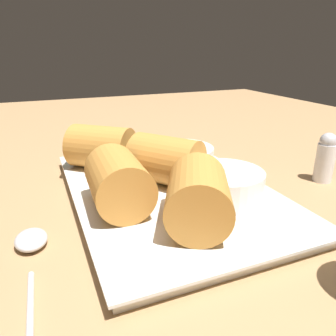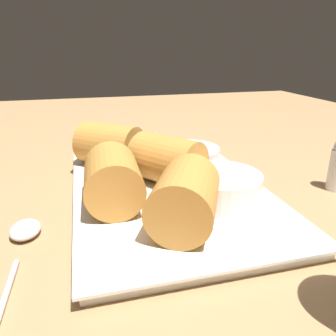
% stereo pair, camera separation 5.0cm
% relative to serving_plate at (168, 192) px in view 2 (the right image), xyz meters
% --- Properties ---
extents(table_surface, '(1.80, 1.40, 0.02)m').
position_rel_serving_plate_xyz_m(table_surface, '(0.02, 0.03, -0.02)').
color(table_surface, '#A87F54').
rests_on(table_surface, ground).
extents(serving_plate, '(0.34, 0.23, 0.01)m').
position_rel_serving_plate_xyz_m(serving_plate, '(0.00, 0.00, 0.00)').
color(serving_plate, silver).
rests_on(serving_plate, table_surface).
extents(roll_front_left, '(0.10, 0.06, 0.06)m').
position_rel_serving_plate_xyz_m(roll_front_left, '(0.03, -0.07, 0.04)').
color(roll_front_left, '#C68438').
rests_on(roll_front_left, serving_plate).
extents(roll_front_right, '(0.10, 0.10, 0.06)m').
position_rel_serving_plate_xyz_m(roll_front_right, '(-0.10, -0.07, 0.04)').
color(roll_front_right, '#C68438').
rests_on(roll_front_right, serving_plate).
extents(roll_back_left, '(0.10, 0.09, 0.06)m').
position_rel_serving_plate_xyz_m(roll_back_left, '(0.09, -0.01, 0.04)').
color(roll_back_left, '#C68438').
rests_on(roll_back_left, serving_plate).
extents(roll_back_right, '(0.10, 0.10, 0.06)m').
position_rel_serving_plate_xyz_m(roll_back_right, '(-0.02, -0.00, 0.04)').
color(roll_back_right, '#C68438').
rests_on(roll_back_right, serving_plate).
extents(dipping_bowl_near, '(0.09, 0.09, 0.03)m').
position_rel_serving_plate_xyz_m(dipping_bowl_near, '(0.05, 0.05, 0.03)').
color(dipping_bowl_near, silver).
rests_on(dipping_bowl_near, serving_plate).
extents(dipping_bowl_far, '(0.09, 0.09, 0.03)m').
position_rel_serving_plate_xyz_m(dipping_bowl_far, '(-0.05, 0.04, 0.03)').
color(dipping_bowl_far, silver).
rests_on(dipping_bowl_far, serving_plate).
extents(spoon, '(0.17, 0.03, 0.01)m').
position_rel_serving_plate_xyz_m(spoon, '(0.06, -0.16, -0.00)').
color(spoon, silver).
rests_on(spoon, table_surface).
extents(napkin, '(0.15, 0.14, 0.01)m').
position_rel_serving_plate_xyz_m(napkin, '(-0.26, -0.02, -0.00)').
color(napkin, white).
rests_on(napkin, table_surface).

